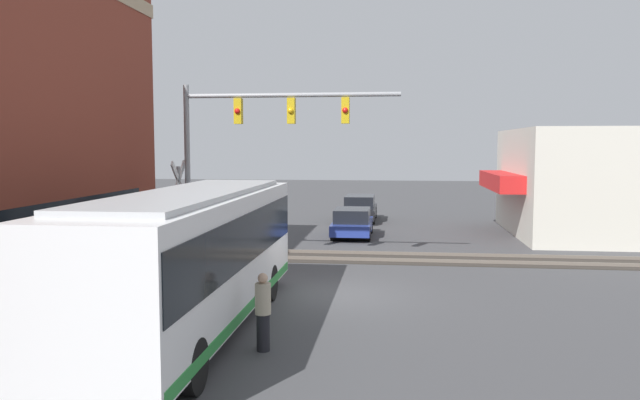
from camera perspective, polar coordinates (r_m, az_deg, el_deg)
name	(u,v)px	position (r m, az deg, el deg)	size (l,w,h in m)	color
ground_plane	(332,294)	(18.43, 1.09, -8.61)	(120.00, 120.00, 0.00)	#424244
shop_building	(597,182)	(32.84, 23.97, 1.48)	(9.66, 9.18, 5.13)	beige
city_bus	(193,255)	(14.72, -11.51, -4.94)	(10.69, 2.59, 3.30)	white
traffic_signal_gantry	(252,131)	(22.37, -6.24, 6.28)	(0.42, 7.73, 6.50)	gray
crossing_signal	(179,203)	(22.73, -12.78, -0.27)	(1.41, 1.18, 3.81)	gray
rail_track_near	(348,257)	(24.27, 2.54, -5.23)	(2.60, 60.00, 0.15)	#332D28
parked_car_blue	(352,224)	(29.65, 2.98, -2.17)	(4.25, 1.82, 1.37)	navy
parked_car_black	(360,209)	(35.91, 3.68, -0.83)	(4.78, 1.82, 1.49)	black
pedestrian_at_crossing	(207,241)	(23.15, -10.32, -3.70)	(0.34, 0.34, 1.70)	black
pedestrian_near_bus	(263,311)	(13.39, -5.23, -10.11)	(0.34, 0.34, 1.67)	black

